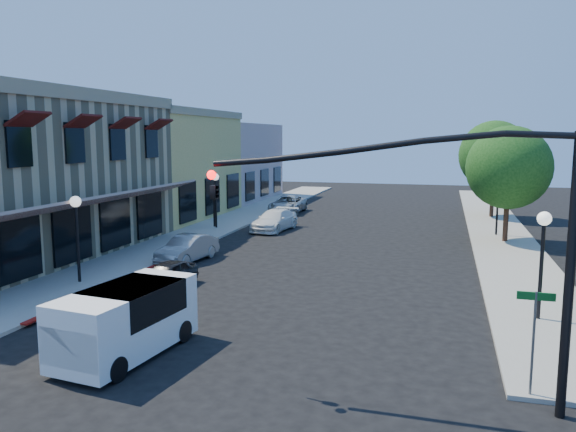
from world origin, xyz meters
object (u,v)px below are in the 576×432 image
(street_tree_a, at_px, (509,168))
(lamppost_right_far, at_px, (498,191))
(street_tree_b, at_px, (494,155))
(parked_car_b, at_px, (187,249))
(lamppost_right_near, at_px, (543,238))
(lamppost_left_far, at_px, (216,187))
(parked_car_a, at_px, (166,276))
(signal_mast_arm, at_px, (462,222))
(white_van, at_px, (125,317))
(street_name_sign, at_px, (534,327))
(parked_car_c, at_px, (275,220))
(lamppost_left_near, at_px, (76,217))
(parked_car_d, at_px, (288,204))

(street_tree_a, distance_m, lamppost_right_far, 2.49)
(street_tree_b, distance_m, parked_car_b, 24.50)
(street_tree_a, relative_size, lamppost_right_near, 1.82)
(lamppost_left_far, bearing_deg, lamppost_right_near, -39.47)
(parked_car_a, bearing_deg, signal_mast_arm, -27.14)
(street_tree_a, bearing_deg, white_van, -119.77)
(street_name_sign, height_order, parked_car_c, street_name_sign)
(street_tree_a, bearing_deg, parked_car_b, -148.98)
(lamppost_left_near, xyz_separation_m, parked_car_b, (2.33, 5.00, -2.11))
(lamppost_left_far, relative_size, parked_car_b, 0.94)
(street_name_sign, distance_m, parked_car_c, 23.87)
(lamppost_right_far, bearing_deg, street_name_sign, -92.63)
(lamppost_right_far, height_order, parked_car_a, lamppost_right_far)
(lamppost_left_far, height_order, parked_car_d, lamppost_left_far)
(lamppost_left_far, distance_m, white_van, 20.94)
(street_tree_a, relative_size, white_van, 1.46)
(street_name_sign, height_order, parked_car_a, street_name_sign)
(street_tree_a, height_order, parked_car_b, street_tree_a)
(lamppost_right_near, bearing_deg, signal_mast_arm, -112.12)
(lamppost_right_near, distance_m, white_van, 12.81)
(signal_mast_arm, relative_size, lamppost_right_far, 2.24)
(signal_mast_arm, bearing_deg, street_tree_b, 84.49)
(lamppost_right_near, relative_size, parked_car_d, 0.74)
(street_tree_b, bearing_deg, parked_car_b, -128.23)
(street_tree_a, distance_m, lamppost_left_near, 22.30)
(lamppost_right_near, distance_m, parked_car_a, 13.48)
(lamppost_right_far, relative_size, parked_car_d, 0.74)
(street_tree_b, height_order, lamppost_right_far, street_tree_b)
(parked_car_a, bearing_deg, lamppost_left_near, -169.86)
(street_tree_a, relative_size, street_name_sign, 2.59)
(lamppost_left_far, height_order, parked_car_b, lamppost_left_far)
(lamppost_right_far, xyz_separation_m, white_van, (-11.17, -22.04, -1.65))
(street_tree_a, xyz_separation_m, street_name_sign, (-1.30, -19.80, -2.50))
(street_tree_b, bearing_deg, street_name_sign, -92.50)
(parked_car_a, bearing_deg, parked_car_b, 111.67)
(signal_mast_arm, relative_size, parked_car_d, 1.67)
(street_tree_b, xyz_separation_m, lamppost_right_far, (-0.30, -8.00, -1.81))
(signal_mast_arm, height_order, parked_car_b, signal_mast_arm)
(white_van, height_order, parked_car_b, white_van)
(parked_car_b, bearing_deg, white_van, -65.07)
(lamppost_right_far, bearing_deg, parked_car_c, -174.11)
(lamppost_left_far, relative_size, parked_car_d, 0.74)
(lamppost_right_near, distance_m, parked_car_c, 19.88)
(lamppost_right_far, bearing_deg, street_tree_b, 87.85)
(lamppost_left_near, bearing_deg, lamppost_right_near, 0.00)
(signal_mast_arm, relative_size, lamppost_left_far, 2.24)
(street_name_sign, height_order, lamppost_left_far, lamppost_left_far)
(signal_mast_arm, distance_m, lamppost_right_near, 7.15)
(parked_car_a, relative_size, parked_car_c, 0.72)
(signal_mast_arm, distance_m, white_van, 9.05)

